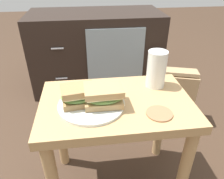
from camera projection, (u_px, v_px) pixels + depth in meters
side_table at (116, 120)px, 0.84m from camera, size 0.56×0.36×0.46m
tv_cabinet at (97, 51)px, 1.68m from camera, size 0.96×0.46×0.58m
plate at (91, 104)px, 0.77m from camera, size 0.24×0.24×0.01m
sandwich_front at (78, 95)px, 0.75m from camera, size 0.13×0.11×0.07m
sandwich_back at (103, 95)px, 0.75m from camera, size 0.14×0.11×0.07m
beer_glass at (156, 70)px, 0.86m from camera, size 0.08×0.08×0.15m
coaster at (159, 113)px, 0.73m from camera, size 0.09×0.09×0.01m
paper_bag at (177, 96)px, 1.35m from camera, size 0.23×0.18×0.35m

